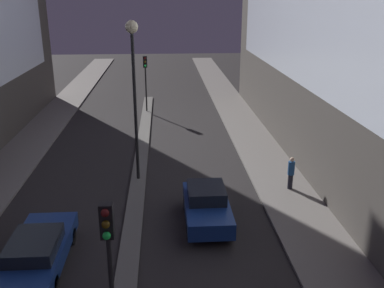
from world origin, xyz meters
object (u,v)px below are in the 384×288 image
(street_lamp, at_px, (133,66))
(car_right_lane, at_px, (207,205))
(car_left_lane, at_px, (37,251))
(pedestrian_on_right_sidewalk, at_px, (291,172))
(traffic_light_mid, at_px, (145,71))
(traffic_light_near, at_px, (109,248))

(street_lamp, distance_m, car_right_lane, 7.55)
(car_left_lane, bearing_deg, street_lamp, 67.13)
(car_right_lane, distance_m, pedestrian_on_right_sidewalk, 5.22)
(traffic_light_mid, bearing_deg, car_left_lane, -98.45)
(traffic_light_mid, xyz_separation_m, car_left_lane, (-3.12, -21.00, -2.70))
(car_left_lane, bearing_deg, car_right_lane, 24.83)
(street_lamp, relative_size, car_right_lane, 1.96)
(traffic_light_near, xyz_separation_m, car_right_lane, (3.12, 7.06, -2.64))
(traffic_light_near, height_order, pedestrian_on_right_sidewalk, traffic_light_near)
(traffic_light_near, bearing_deg, traffic_light_mid, 90.00)
(street_lamp, relative_size, car_left_lane, 1.66)
(traffic_light_mid, height_order, pedestrian_on_right_sidewalk, traffic_light_mid)
(traffic_light_near, distance_m, car_left_lane, 5.87)
(car_right_lane, height_order, pedestrian_on_right_sidewalk, pedestrian_on_right_sidewalk)
(traffic_light_near, xyz_separation_m, car_left_lane, (-3.12, 4.18, -2.70))
(traffic_light_mid, relative_size, pedestrian_on_right_sidewalk, 2.73)
(car_left_lane, relative_size, pedestrian_on_right_sidewalk, 2.92)
(street_lamp, bearing_deg, pedestrian_on_right_sidewalk, -12.93)
(traffic_light_mid, relative_size, street_lamp, 0.56)
(traffic_light_mid, distance_m, car_right_lane, 18.57)
(street_lamp, bearing_deg, car_right_lane, -55.32)
(traffic_light_near, relative_size, car_right_lane, 1.10)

